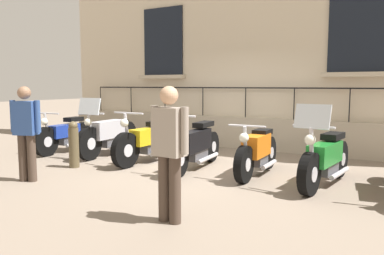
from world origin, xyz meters
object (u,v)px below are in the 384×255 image
motorcycle_yellow (149,141)px  pedestrian_standing (26,129)px  motorcycle_silver (109,134)px  motorcycle_blue (66,135)px  pedestrian_walking (169,147)px  bollard (74,144)px  motorcycle_green (326,159)px  motorcycle_black (196,146)px  motorcycle_orange (257,152)px

motorcycle_yellow → pedestrian_standing: (2.32, -0.80, 0.45)m
motorcycle_silver → pedestrian_standing: (2.46, 0.45, 0.41)m
motorcycle_blue → pedestrian_walking: 5.44m
pedestrian_standing → bollard: bearing=-172.6°
motorcycle_blue → pedestrian_walking: size_ratio=1.21×
motorcycle_yellow → motorcycle_green: 3.56m
pedestrian_walking → motorcycle_silver: bearing=-129.0°
pedestrian_standing → motorcycle_blue: bearing=-144.3°
motorcycle_yellow → bollard: motorcycle_yellow is taller
motorcycle_silver → pedestrian_walking: bearing=51.0°
motorcycle_black → motorcycle_silver: bearing=-95.6°
motorcycle_silver → motorcycle_orange: motorcycle_silver is taller
motorcycle_blue → motorcycle_yellow: motorcycle_yellow is taller
motorcycle_blue → pedestrian_standing: pedestrian_standing is taller
motorcycle_black → pedestrian_walking: 2.90m
motorcycle_blue → motorcycle_yellow: size_ratio=0.89×
motorcycle_silver → motorcycle_black: bearing=84.4°
pedestrian_standing → pedestrian_walking: (0.40, 3.09, 0.01)m
pedestrian_walking → bollard: bearing=-115.5°
motorcycle_orange → bollard: (1.17, -3.31, 0.04)m
motorcycle_yellow → motorcycle_silver: bearing=-96.4°
motorcycle_blue → motorcycle_green: (0.08, 5.97, 0.02)m
bollard → pedestrian_standing: pedestrian_standing is taller
motorcycle_blue → pedestrian_walking: bearing=60.5°
pedestrian_standing → motorcycle_yellow: bearing=161.1°
motorcycle_orange → motorcycle_blue: bearing=-89.4°
motorcycle_green → pedestrian_standing: size_ratio=1.31×
motorcycle_orange → pedestrian_walking: bearing=-1.4°
motorcycle_black → pedestrian_standing: pedestrian_standing is taller
motorcycle_blue → motorcycle_yellow: 2.42m
motorcycle_silver → bollard: 1.35m
motorcycle_silver → bollard: size_ratio=2.32×
motorcycle_black → bollard: 2.37m
motorcycle_yellow → bollard: (1.18, -0.94, 0.02)m
motorcycle_blue → motorcycle_black: size_ratio=0.89×
motorcycle_silver → motorcycle_orange: bearing=87.7°
bollard → pedestrian_standing: size_ratio=0.57×
motorcycle_black → motorcycle_green: bearing=89.1°
motorcycle_yellow → motorcycle_orange: bearing=89.8°
motorcycle_silver → pedestrian_walking: 4.57m
bollard → motorcycle_silver: bearing=-167.2°
motorcycle_blue → motorcycle_silver: bearing=99.5°
motorcycle_orange → motorcycle_green: size_ratio=0.92×
motorcycle_blue → motorcycle_orange: motorcycle_blue is taller
motorcycle_blue → motorcycle_green: 5.97m
motorcycle_orange → pedestrian_walking: pedestrian_walking is taller
motorcycle_blue → motorcycle_orange: bearing=90.6°
motorcycle_orange → pedestrian_standing: pedestrian_standing is taller
motorcycle_orange → pedestrian_walking: size_ratio=1.19×
motorcycle_black → motorcycle_green: size_ratio=1.05×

